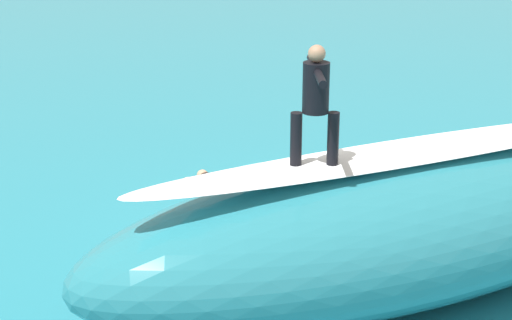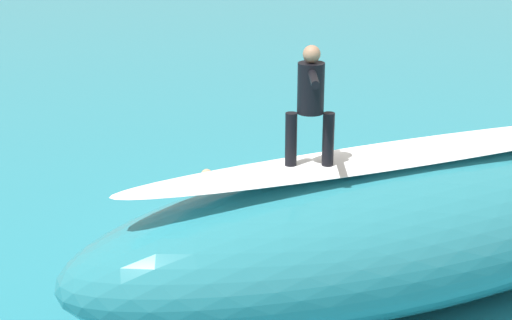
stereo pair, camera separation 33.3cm
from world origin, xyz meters
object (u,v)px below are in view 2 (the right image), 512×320
at_px(surfer_riding, 311,97).
at_px(surfer_paddling, 223,190).
at_px(surfboard_paddling, 220,197).
at_px(surfboard_riding, 309,168).

xyz_separation_m(surfer_riding, surfer_paddling, (-0.26, -3.94, -2.66)).
distance_m(surfer_riding, surfboard_paddling, 4.96).
height_order(surfer_riding, surfboard_paddling, surfer_riding).
relative_size(surfer_riding, surfboard_paddling, 0.63).
xyz_separation_m(surfboard_riding, surfboard_paddling, (-0.24, -4.07, -1.96)).
distance_m(surfboard_riding, surfboard_paddling, 4.52).
bearing_deg(surfer_riding, surfboard_paddling, -72.07).
bearing_deg(surfer_riding, surfer_paddling, -72.43).
bearing_deg(surfer_paddling, surfboard_riding, 168.43).
distance_m(surfboard_paddling, surfer_paddling, 0.22).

